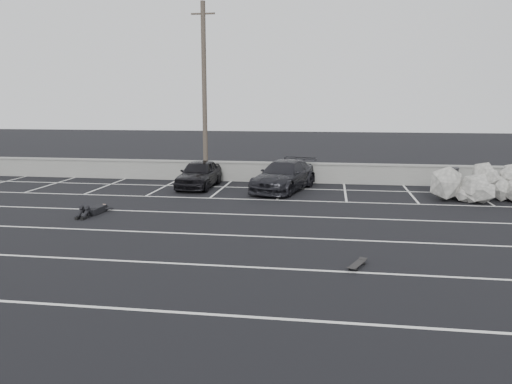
% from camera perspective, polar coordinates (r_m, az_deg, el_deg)
% --- Properties ---
extents(ground, '(120.00, 120.00, 0.00)m').
position_cam_1_polar(ground, '(13.32, -6.20, -8.28)').
color(ground, black).
rests_on(ground, ground).
extents(seawall, '(50.00, 0.45, 1.06)m').
position_cam_1_polar(seawall, '(26.66, 1.42, 2.35)').
color(seawall, gray).
rests_on(seawall, ground).
extents(stall_lines, '(36.00, 20.05, 0.01)m').
position_cam_1_polar(stall_lines, '(17.46, -2.80, -3.72)').
color(stall_lines, silver).
rests_on(stall_lines, ground).
extents(car_left, '(1.70, 4.06, 1.37)m').
position_cam_1_polar(car_left, '(25.03, -6.52, 2.08)').
color(car_left, black).
rests_on(car_left, ground).
extents(car_right, '(3.28, 5.28, 1.43)m').
position_cam_1_polar(car_right, '(24.07, 3.22, 1.87)').
color(car_right, black).
rests_on(car_right, ground).
extents(utility_pole, '(1.22, 0.24, 9.17)m').
position_cam_1_polar(utility_pole, '(26.23, -5.92, 11.14)').
color(utility_pole, '#4C4238').
rests_on(utility_pole, ground).
extents(trash_bin, '(0.78, 0.78, 1.02)m').
position_cam_1_polar(trash_bin, '(26.70, 21.46, 1.58)').
color(trash_bin, '#2A2A2C').
rests_on(trash_bin, ground).
extents(riprap_pile, '(5.49, 3.86, 1.37)m').
position_cam_1_polar(riprap_pile, '(23.82, 25.47, 0.38)').
color(riprap_pile, '#AAA79F').
rests_on(riprap_pile, ground).
extents(person, '(1.33, 2.58, 0.49)m').
position_cam_1_polar(person, '(20.18, -17.70, -1.60)').
color(person, black).
rests_on(person, ground).
extents(skateboard, '(0.51, 0.84, 0.10)m').
position_cam_1_polar(skateboard, '(13.30, 11.48, -8.12)').
color(skateboard, black).
rests_on(skateboard, ground).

